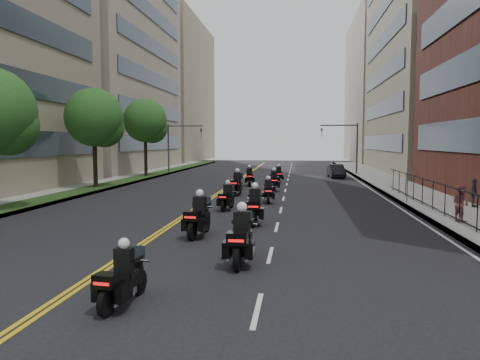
% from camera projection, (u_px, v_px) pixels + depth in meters
% --- Properties ---
extents(ground, '(160.00, 160.00, 0.00)m').
position_uv_depth(ground, '(117.00, 304.00, 10.60)').
color(ground, black).
rests_on(ground, ground).
extents(sidewalk_right, '(4.00, 90.00, 0.15)m').
position_uv_depth(sidewalk_right, '(407.00, 191.00, 33.88)').
color(sidewalk_right, gray).
rests_on(sidewalk_right, ground).
extents(sidewalk_left, '(4.00, 90.00, 0.15)m').
position_uv_depth(sidewalk_left, '(92.00, 187.00, 36.77)').
color(sidewalk_left, gray).
rests_on(sidewalk_left, ground).
extents(grass_strip, '(2.00, 90.00, 0.04)m').
position_uv_depth(grass_strip, '(101.00, 186.00, 36.66)').
color(grass_strip, '#183A15').
rests_on(grass_strip, sidewalk_left).
extents(building_right_tan, '(15.11, 28.00, 30.00)m').
position_uv_depth(building_right_tan, '(449.00, 43.00, 54.25)').
color(building_right_tan, gray).
rests_on(building_right_tan, ground).
extents(building_right_far, '(15.00, 28.00, 26.00)m').
position_uv_depth(building_right_far, '(395.00, 89.00, 84.09)').
color(building_right_far, gray).
rests_on(building_right_far, ground).
extents(building_left_mid, '(16.11, 28.00, 34.00)m').
position_uv_depth(building_left_mid, '(92.00, 36.00, 59.31)').
color(building_left_mid, gray).
rests_on(building_left_mid, ground).
extents(building_left_far, '(16.00, 28.00, 26.00)m').
position_uv_depth(building_left_far, '(161.00, 92.00, 89.32)').
color(building_left_far, gray).
rests_on(building_left_far, ground).
extents(iron_fence, '(0.05, 28.00, 1.50)m').
position_uv_depth(iron_fence, '(452.00, 203.00, 21.07)').
color(iron_fence, black).
rests_on(iron_fence, sidewalk_right).
extents(street_trees, '(4.40, 38.40, 7.98)m').
position_uv_depth(street_trees, '(60.00, 118.00, 29.90)').
color(street_trees, black).
rests_on(street_trees, ground).
extents(traffic_signal_right, '(4.09, 0.20, 5.60)m').
position_uv_depth(traffic_signal_right, '(348.00, 141.00, 50.69)').
color(traffic_signal_right, '#3F3F44').
rests_on(traffic_signal_right, ground).
extents(traffic_signal_left, '(4.09, 0.20, 5.60)m').
position_uv_depth(traffic_signal_left, '(177.00, 141.00, 52.98)').
color(traffic_signal_left, '#3F3F44').
rests_on(traffic_signal_left, ground).
extents(motorcycle_0, '(0.63, 2.07, 1.53)m').
position_uv_depth(motorcycle_0, '(122.00, 280.00, 10.42)').
color(motorcycle_0, black).
rests_on(motorcycle_0, ground).
extents(motorcycle_1, '(0.59, 2.53, 1.87)m').
position_uv_depth(motorcycle_1, '(241.00, 240.00, 13.98)').
color(motorcycle_1, black).
rests_on(motorcycle_1, ground).
extents(motorcycle_2, '(0.70, 2.48, 1.83)m').
position_uv_depth(motorcycle_2, '(199.00, 218.00, 18.04)').
color(motorcycle_2, black).
rests_on(motorcycle_2, ground).
extents(motorcycle_3, '(0.59, 2.52, 1.86)m').
position_uv_depth(motorcycle_3, '(255.00, 208.00, 20.75)').
color(motorcycle_3, black).
rests_on(motorcycle_3, ground).
extents(motorcycle_4, '(0.66, 2.17, 1.61)m').
position_uv_depth(motorcycle_4, '(227.00, 198.00, 25.02)').
color(motorcycle_4, black).
rests_on(motorcycle_4, ground).
extents(motorcycle_5, '(0.57, 2.19, 1.61)m').
position_uv_depth(motorcycle_5, '(268.00, 192.00, 27.92)').
color(motorcycle_5, black).
rests_on(motorcycle_5, ground).
extents(motorcycle_6, '(0.67, 2.49, 1.84)m').
position_uv_depth(motorcycle_6, '(237.00, 185.00, 31.82)').
color(motorcycle_6, black).
rests_on(motorcycle_6, ground).
extents(motorcycle_7, '(0.62, 2.36, 1.74)m').
position_uv_depth(motorcycle_7, '(274.00, 182.00, 34.56)').
color(motorcycle_7, black).
rests_on(motorcycle_7, ground).
extents(motorcycle_8, '(0.71, 2.34, 1.73)m').
position_uv_depth(motorcycle_8, '(249.00, 178.00, 38.54)').
color(motorcycle_8, black).
rests_on(motorcycle_8, ground).
extents(motorcycle_9, '(0.65, 2.22, 1.64)m').
position_uv_depth(motorcycle_9, '(279.00, 175.00, 41.86)').
color(motorcycle_9, black).
rests_on(motorcycle_9, ground).
extents(parked_sedan, '(1.72, 4.16, 1.34)m').
position_uv_depth(parked_sedan, '(336.00, 171.00, 47.39)').
color(parked_sedan, black).
rests_on(parked_sedan, ground).
extents(pedestrian_b, '(0.90, 0.97, 1.60)m').
position_uv_depth(pedestrian_b, '(460.00, 204.00, 20.55)').
color(pedestrian_b, brown).
rests_on(pedestrian_b, sidewalk_right).
extents(pedestrian_c, '(0.65, 0.97, 1.52)m').
position_uv_depth(pedestrian_c, '(474.00, 193.00, 25.12)').
color(pedestrian_c, '#3B3C42').
rests_on(pedestrian_c, sidewalk_right).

